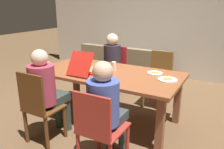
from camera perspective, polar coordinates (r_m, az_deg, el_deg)
ground_plane at (r=3.60m, az=-0.79°, el=-11.02°), size 20.00×20.00×0.00m
back_wall at (r=5.63m, az=13.06°, el=13.33°), size 6.55×0.12×2.71m
dining_table at (r=3.34m, az=-0.83°, el=-1.02°), size 2.08×1.05×0.76m
chair_0 at (r=2.39m, az=-3.35°, el=-13.12°), size 0.44×0.45×0.91m
person_0 at (r=2.41m, az=-1.55°, el=-7.61°), size 0.33×0.51×1.18m
chair_1 at (r=2.96m, az=-17.71°, el=-7.71°), size 0.42×0.40×0.95m
person_1 at (r=2.98m, az=-16.06°, el=-3.23°), size 0.32×0.54×1.20m
chair_2 at (r=4.42m, az=0.61°, el=1.45°), size 0.43×0.43×0.92m
person_2 at (r=4.24m, az=-0.32°, el=3.57°), size 0.32×0.51×1.19m
chair_3 at (r=4.04m, az=11.58°, el=-0.65°), size 0.40×0.44×0.92m
pizza_box_0 at (r=3.31m, az=-5.68°, el=1.40°), size 0.35×0.54×0.33m
plate_0 at (r=3.30m, az=10.62°, el=0.44°), size 0.22×0.22×0.03m
plate_1 at (r=3.06m, az=13.66°, el=-1.14°), size 0.26×0.26×0.03m
drinking_glass_0 at (r=3.50m, az=-15.70°, el=1.98°), size 0.08×0.08×0.13m
drinking_glass_1 at (r=3.40m, az=0.47°, el=2.18°), size 0.07×0.07×0.12m
couch at (r=5.33m, az=3.44°, el=1.83°), size 2.00×0.79×0.80m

